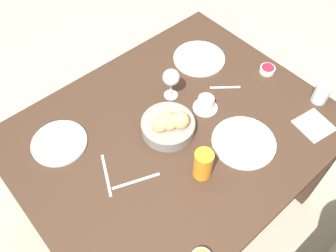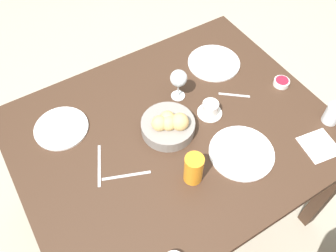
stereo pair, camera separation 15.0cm
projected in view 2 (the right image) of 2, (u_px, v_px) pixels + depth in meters
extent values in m
plane|color=#A89E89|center=(173.00, 205.00, 2.13)|extent=(10.00, 10.00, 0.00)
cube|color=#3D281C|center=(174.00, 133.00, 1.54)|extent=(1.33, 1.06, 0.03)
cube|color=#3D281C|center=(214.00, 75.00, 2.28)|extent=(0.06, 0.06, 0.72)
cube|color=#3D281C|center=(28.00, 161.00, 1.89)|extent=(0.06, 0.06, 0.72)
cube|color=#3D281C|center=(327.00, 191.00, 1.79)|extent=(0.06, 0.06, 0.72)
cylinder|color=gray|center=(168.00, 126.00, 1.50)|extent=(0.23, 0.23, 0.05)
sphere|color=tan|center=(169.00, 124.00, 1.45)|extent=(0.06, 0.06, 0.06)
sphere|color=tan|center=(180.00, 122.00, 1.45)|extent=(0.08, 0.08, 0.08)
sphere|color=tan|center=(159.00, 123.00, 1.45)|extent=(0.07, 0.07, 0.07)
sphere|color=tan|center=(168.00, 118.00, 1.47)|extent=(0.06, 0.06, 0.06)
cylinder|color=white|center=(214.00, 63.00, 1.76)|extent=(0.26, 0.26, 0.01)
cylinder|color=white|center=(61.00, 128.00, 1.52)|extent=(0.23, 0.23, 0.01)
cylinder|color=white|center=(241.00, 153.00, 1.45)|extent=(0.27, 0.27, 0.01)
cylinder|color=orange|center=(194.00, 169.00, 1.33)|extent=(0.07, 0.07, 0.14)
cylinder|color=silver|center=(333.00, 114.00, 1.52)|extent=(0.07, 0.07, 0.09)
cylinder|color=silver|center=(178.00, 96.00, 1.64)|extent=(0.06, 0.06, 0.00)
cylinder|color=silver|center=(178.00, 90.00, 1.61)|extent=(0.01, 0.01, 0.07)
sphere|color=silver|center=(179.00, 78.00, 1.54)|extent=(0.08, 0.08, 0.08)
cylinder|color=white|center=(209.00, 112.00, 1.58)|extent=(0.11, 0.11, 0.01)
cylinder|color=white|center=(210.00, 108.00, 1.55)|extent=(0.07, 0.07, 0.06)
cylinder|color=white|center=(281.00, 82.00, 1.67)|extent=(0.07, 0.07, 0.03)
cylinder|color=#A3192D|center=(282.00, 80.00, 1.66)|extent=(0.06, 0.06, 0.00)
cube|color=#B7B7BC|center=(126.00, 176.00, 1.39)|extent=(0.18, 0.08, 0.00)
cube|color=#B7B7BC|center=(99.00, 165.00, 1.42)|extent=(0.09, 0.18, 0.00)
cube|color=#B7B7BC|center=(234.00, 95.00, 1.64)|extent=(0.12, 0.10, 0.00)
cube|color=white|center=(319.00, 146.00, 1.47)|extent=(0.16, 0.16, 0.00)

